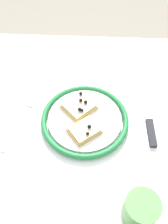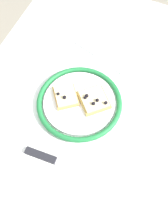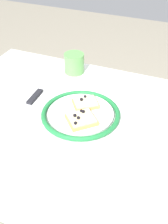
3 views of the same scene
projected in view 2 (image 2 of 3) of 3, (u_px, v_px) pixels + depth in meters
name	position (u px, v px, depth m)	size (l,w,h in m)	color
ground_plane	(87.00, 169.00, 1.46)	(6.00, 6.00, 0.00)	gray
dining_table	(89.00, 118.00, 0.91)	(1.01, 0.74, 0.71)	white
plate	(79.00, 103.00, 0.82)	(0.26, 0.26, 0.02)	white
pizza_slice_near	(94.00, 100.00, 0.81)	(0.12, 0.12, 0.03)	tan
pizza_slice_far	(65.00, 96.00, 0.82)	(0.10, 0.10, 0.03)	tan
knife	(52.00, 159.00, 0.75)	(0.03, 0.24, 0.01)	silver
fork	(98.00, 56.00, 0.91)	(0.07, 0.20, 0.00)	silver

